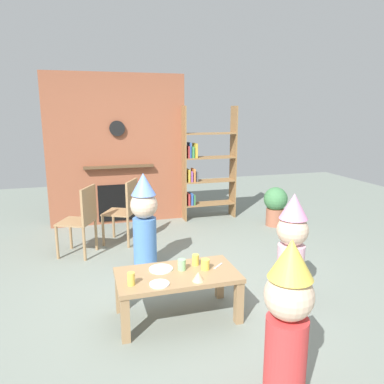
{
  "coord_description": "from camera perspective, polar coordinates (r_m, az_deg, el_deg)",
  "views": [
    {
      "loc": [
        -0.99,
        -3.5,
        1.83
      ],
      "look_at": [
        0.15,
        0.4,
        0.93
      ],
      "focal_mm": 34.81,
      "sensor_mm": 36.0,
      "label": 1
    }
  ],
  "objects": [
    {
      "name": "child_with_cone_hat",
      "position": [
        2.47,
        14.43,
        -18.39
      ],
      "size": [
        0.3,
        0.3,
        1.1
      ],
      "rotation": [
        0.0,
        0.0,
        1.91
      ],
      "color": "#D13838",
      "rests_on": "ground_plane"
    },
    {
      "name": "birthday_cake_slice",
      "position": [
        3.2,
        0.95,
        -12.82
      ],
      "size": [
        0.1,
        0.1,
        0.08
      ],
      "primitive_type": "cone",
      "color": "#EAC68C",
      "rests_on": "coffee_table"
    },
    {
      "name": "coffee_table",
      "position": [
        3.39,
        -2.26,
        -13.38
      ],
      "size": [
        1.07,
        0.57,
        0.43
      ],
      "color": "#9E7A51",
      "rests_on": "ground_plane"
    },
    {
      "name": "table_fork",
      "position": [
        3.5,
        4.03,
        -11.22
      ],
      "size": [
        0.12,
        0.11,
        0.01
      ],
      "primitive_type": "cube",
      "rotation": [
        0.0,
        0.0,
        0.74
      ],
      "color": "silver",
      "rests_on": "coffee_table"
    },
    {
      "name": "brick_fireplace_feature",
      "position": [
        6.16,
        -11.35,
        6.25
      ],
      "size": [
        2.2,
        0.28,
        2.4
      ],
      "color": "#935138",
      "rests_on": "ground_plane"
    },
    {
      "name": "child_by_the_chairs",
      "position": [
        4.35,
        -7.32,
        -4.09
      ],
      "size": [
        0.31,
        0.31,
        1.14
      ],
      "rotation": [
        0.0,
        0.0,
        -1.49
      ],
      "color": "#4C7FC6",
      "rests_on": "ground_plane"
    },
    {
      "name": "paper_plate_front",
      "position": [
        3.17,
        -5.01,
        -13.85
      ],
      "size": [
        0.17,
        0.17,
        0.01
      ],
      "primitive_type": "cylinder",
      "color": "white",
      "rests_on": "coffee_table"
    },
    {
      "name": "ground_plane",
      "position": [
        4.08,
        -0.45,
        -14.26
      ],
      "size": [
        12.0,
        12.0,
        0.0
      ],
      "primitive_type": "plane",
      "color": "gray"
    },
    {
      "name": "paper_cup_near_right",
      "position": [
        3.5,
        0.55,
        -10.34
      ],
      "size": [
        0.06,
        0.06,
        0.1
      ],
      "primitive_type": "cylinder",
      "color": "#F2CC4C",
      "rests_on": "coffee_table"
    },
    {
      "name": "child_in_pink",
      "position": [
        3.7,
        15.01,
        -7.96
      ],
      "size": [
        0.3,
        0.3,
        1.08
      ],
      "rotation": [
        0.0,
        0.0,
        3.12
      ],
      "color": "#EAB2C6",
      "rests_on": "ground_plane"
    },
    {
      "name": "paper_cup_near_left",
      "position": [
        3.41,
        1.98,
        -11.03
      ],
      "size": [
        0.08,
        0.08,
        0.1
      ],
      "primitive_type": "cylinder",
      "color": "#F2CC4C",
      "rests_on": "coffee_table"
    },
    {
      "name": "paper_cup_far_left",
      "position": [
        3.4,
        -1.58,
        -11.07
      ],
      "size": [
        0.07,
        0.07,
        0.1
      ],
      "primitive_type": "cylinder",
      "color": "#8CD18C",
      "rests_on": "coffee_table"
    },
    {
      "name": "dining_chair_middle",
      "position": [
        5.23,
        -10.08,
        -2.39
      ],
      "size": [
        0.54,
        0.54,
        0.9
      ],
      "rotation": [
        0.0,
        0.0,
        2.67
      ],
      "color": "#9E7A51",
      "rests_on": "ground_plane"
    },
    {
      "name": "dining_chair_left",
      "position": [
        4.92,
        -16.44,
        -3.65
      ],
      "size": [
        0.53,
        0.53,
        0.9
      ],
      "rotation": [
        0.0,
        0.0,
        2.7
      ],
      "color": "#9E7A51",
      "rests_on": "ground_plane"
    },
    {
      "name": "potted_plant_tall",
      "position": [
        6.12,
        12.65,
        -1.84
      ],
      "size": [
        0.38,
        0.38,
        0.63
      ],
      "color": "#9E5B42",
      "rests_on": "ground_plane"
    },
    {
      "name": "paper_cup_center",
      "position": [
        3.17,
        -9.31,
        -12.99
      ],
      "size": [
        0.06,
        0.06,
        0.11
      ],
      "primitive_type": "cylinder",
      "color": "#F2CC4C",
      "rests_on": "coffee_table"
    },
    {
      "name": "bookshelf",
      "position": [
        6.29,
        1.93,
        3.74
      ],
      "size": [
        0.9,
        0.28,
        1.9
      ],
      "color": "olive",
      "rests_on": "ground_plane"
    },
    {
      "name": "paper_plate_rear",
      "position": [
        3.43,
        -4.79,
        -11.67
      ],
      "size": [
        0.22,
        0.22,
        0.01
      ],
      "primitive_type": "cylinder",
      "color": "white",
      "rests_on": "coffee_table"
    }
  ]
}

